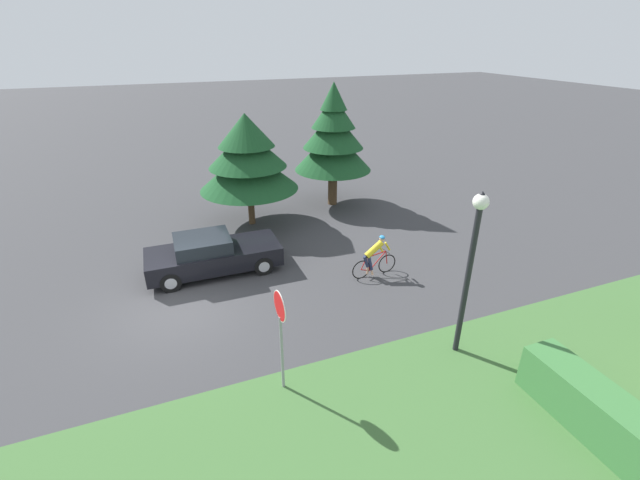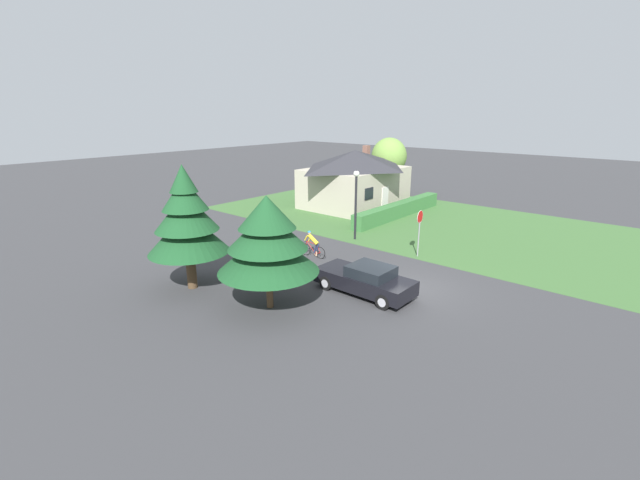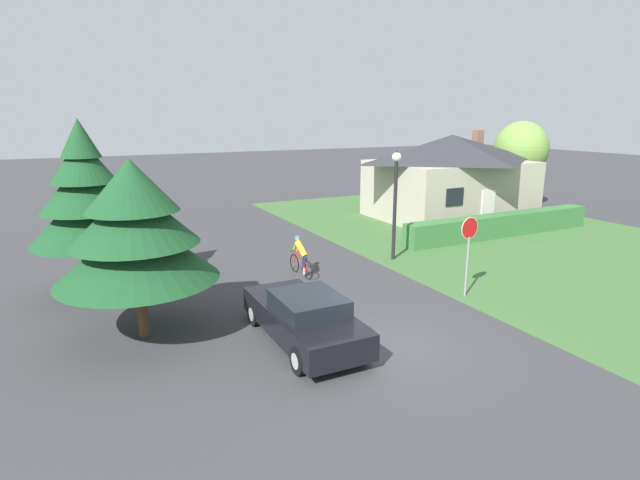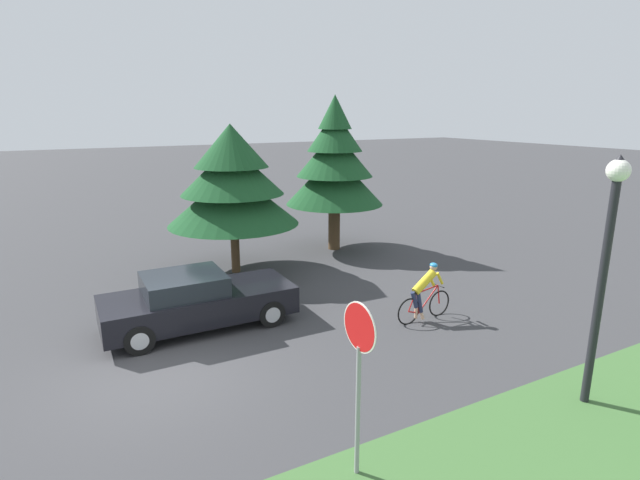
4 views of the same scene
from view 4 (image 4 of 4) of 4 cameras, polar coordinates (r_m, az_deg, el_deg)
name	(u,v)px [view 4 (image 4 of 4)]	position (r m, az deg, el deg)	size (l,w,h in m)	color
ground_plane	(161,372)	(11.01, -17.74, -14.21)	(140.00, 140.00, 0.00)	#38383A
sedan_left_lane	(197,301)	(12.61, -13.92, -6.79)	(1.89, 4.58, 1.40)	black
cyclist	(425,293)	(12.91, 11.87, -5.97)	(0.44, 1.75, 1.49)	black
stop_sign	(359,355)	(7.07, 4.48, -13.02)	(0.72, 0.07, 2.68)	gray
street_lamp	(607,247)	(9.73, 29.97, -0.67)	(0.37, 0.37, 4.49)	black
conifer_tall_near	(232,182)	(16.15, -9.99, 6.54)	(4.19, 4.19, 4.80)	#4C3823
conifer_tall_far	(335,163)	(18.73, 1.68, 8.76)	(3.64, 3.64, 5.76)	#4C3823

